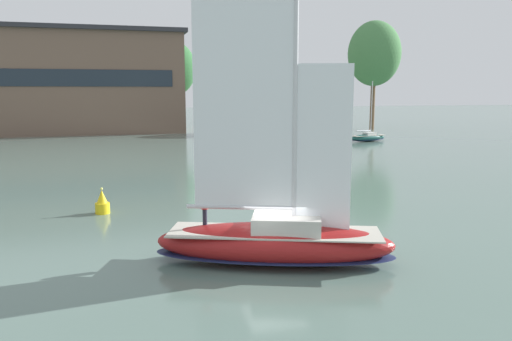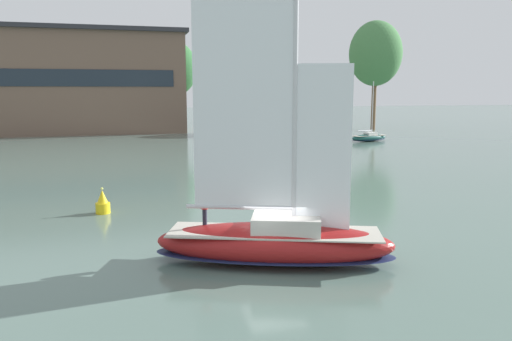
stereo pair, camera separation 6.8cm
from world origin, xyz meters
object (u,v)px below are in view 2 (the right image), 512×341
(tree_shore_right, at_px, (376,54))
(sailboat_moored_near_marina, at_px, (246,135))
(tree_shore_left, at_px, (175,69))
(sailboat_main, at_px, (275,238))
(sailboat_moored_mid_channel, at_px, (369,137))
(channel_buoy, at_px, (103,203))

(tree_shore_right, height_order, sailboat_moored_near_marina, tree_shore_right)
(tree_shore_left, distance_m, sailboat_main, 72.13)
(sailboat_moored_near_marina, distance_m, sailboat_moored_mid_channel, 18.78)
(sailboat_main, distance_m, channel_buoy, 13.45)
(sailboat_main, distance_m, sailboat_moored_mid_channel, 54.73)
(tree_shore_left, relative_size, sailboat_main, 1.12)
(sailboat_moored_near_marina, height_order, channel_buoy, sailboat_moored_near_marina)
(sailboat_main, distance_m, sailboat_moored_near_marina, 56.95)
(tree_shore_left, xyz_separation_m, sailboat_moored_mid_channel, (25.50, -24.89, -10.62))
(channel_buoy, bearing_deg, sailboat_moored_near_marina, 65.75)
(sailboat_moored_near_marina, bearing_deg, channel_buoy, -114.25)
(tree_shore_left, relative_size, sailboat_moored_near_marina, 1.81)
(sailboat_moored_mid_channel, bearing_deg, sailboat_moored_near_marina, 150.97)
(tree_shore_right, relative_size, sailboat_main, 1.42)
(tree_shore_left, height_order, sailboat_main, tree_shore_left)
(tree_shore_left, relative_size, tree_shore_right, 0.79)
(tree_shore_right, bearing_deg, sailboat_main, -121.20)
(sailboat_main, bearing_deg, tree_shore_right, 58.80)
(tree_shore_right, relative_size, channel_buoy, 12.61)
(sailboat_main, relative_size, sailboat_moored_mid_channel, 1.64)
(tree_shore_right, bearing_deg, tree_shore_left, 172.68)
(tree_shore_right, bearing_deg, sailboat_moored_mid_channel, -119.48)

